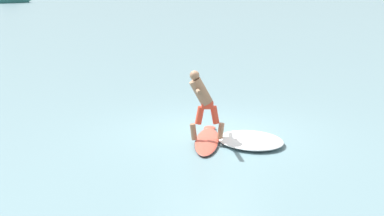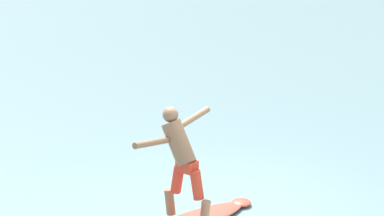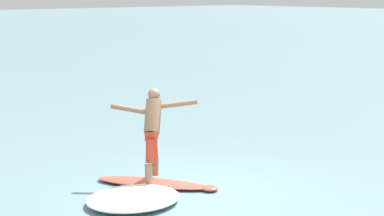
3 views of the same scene
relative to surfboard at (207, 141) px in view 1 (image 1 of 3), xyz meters
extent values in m
plane|color=gray|center=(0.65, 0.32, -0.05)|extent=(200.00, 200.00, 0.00)
ellipsoid|color=#D4513F|center=(-0.03, -0.02, 0.00)|extent=(2.06, 1.57, 0.10)
ellipsoid|color=#D4513F|center=(0.87, 0.55, 0.00)|extent=(0.41, 0.41, 0.08)
ellipsoid|color=#2D2D33|center=(-0.03, -0.02, 0.00)|extent=(2.07, 1.59, 0.04)
cone|color=black|center=(-0.76, -0.48, -0.11)|extent=(0.07, 0.07, 0.14)
cone|color=black|center=(-0.56, -0.53, -0.11)|extent=(0.07, 0.07, 0.14)
cone|color=black|center=(-0.71, -0.27, -0.11)|extent=(0.07, 0.07, 0.14)
cylinder|color=#90694D|center=(-0.25, 0.21, 0.24)|extent=(0.21, 0.22, 0.39)
cylinder|color=#D1402A|center=(-0.15, 0.11, 0.63)|extent=(0.26, 0.26, 0.43)
cylinder|color=#90694D|center=(0.18, -0.25, 0.24)|extent=(0.21, 0.22, 0.39)
cylinder|color=#D1402A|center=(0.08, -0.15, 0.63)|extent=(0.26, 0.26, 0.43)
cube|color=#D1402A|center=(-0.03, -0.02, 0.87)|extent=(0.32, 0.33, 0.16)
cylinder|color=#90694D|center=(-0.13, 0.09, 1.18)|extent=(0.57, 0.59, 0.67)
sphere|color=#90694D|center=(-0.23, 0.19, 1.55)|extent=(0.22, 0.22, 0.22)
cylinder|color=#90694D|center=(-0.54, -0.15, 1.28)|extent=(0.55, 0.50, 0.20)
cylinder|color=#90694D|center=(0.14, 0.47, 1.40)|extent=(0.54, 0.50, 0.19)
cube|color=#246562|center=(27.98, 49.29, 0.23)|extent=(4.97, 3.29, 0.56)
cone|color=#246562|center=(30.45, 48.44, 0.23)|extent=(0.94, 0.79, 0.56)
ellipsoid|color=white|center=(0.54, -0.85, 0.04)|extent=(1.52, 1.71, 0.17)
camera|label=1|loc=(-9.58, -6.89, 3.87)|focal=50.00mm
camera|label=2|loc=(-1.76, -11.56, 5.56)|focal=85.00mm
camera|label=3|loc=(8.73, -6.68, 3.38)|focal=60.00mm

